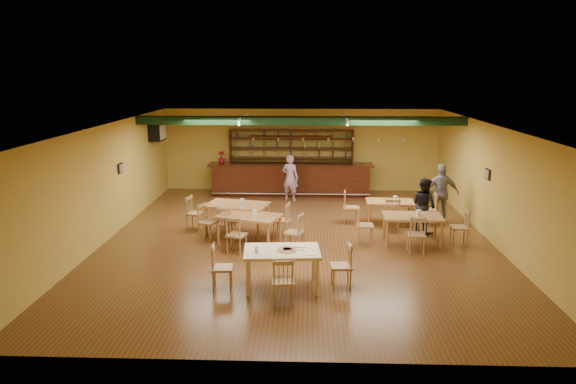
{
  "coord_description": "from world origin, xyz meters",
  "views": [
    {
      "loc": [
        0.24,
        -13.31,
        4.35
      ],
      "look_at": [
        -0.28,
        0.6,
        1.15
      ],
      "focal_mm": 33.0,
      "sensor_mm": 36.0,
      "label": 1
    }
  ],
  "objects_px": {
    "dining_table_b": "(389,212)",
    "dining_table_c": "(249,230)",
    "bar_counter": "(291,179)",
    "dining_table_d": "(412,229)",
    "dining_table_a": "(237,218)",
    "patron_bar": "(290,178)",
    "near_table": "(282,269)",
    "patron_right_a": "(424,205)"
  },
  "relations": [
    {
      "from": "dining_table_c",
      "to": "near_table",
      "type": "relative_size",
      "value": 1.01
    },
    {
      "from": "dining_table_c",
      "to": "patron_right_a",
      "type": "bearing_deg",
      "value": 34.24
    },
    {
      "from": "patron_right_a",
      "to": "dining_table_a",
      "type": "bearing_deg",
      "value": 60.5
    },
    {
      "from": "dining_table_c",
      "to": "near_table",
      "type": "height_order",
      "value": "near_table"
    },
    {
      "from": "dining_table_a",
      "to": "patron_bar",
      "type": "xyz_separation_m",
      "value": [
        1.32,
        3.77,
        0.38
      ]
    },
    {
      "from": "bar_counter",
      "to": "dining_table_b",
      "type": "distance_m",
      "value": 4.64
    },
    {
      "from": "bar_counter",
      "to": "dining_table_a",
      "type": "height_order",
      "value": "bar_counter"
    },
    {
      "from": "near_table",
      "to": "patron_bar",
      "type": "relative_size",
      "value": 0.96
    },
    {
      "from": "dining_table_c",
      "to": "patron_right_a",
      "type": "xyz_separation_m",
      "value": [
        4.66,
        1.22,
        0.38
      ]
    },
    {
      "from": "dining_table_a",
      "to": "dining_table_b",
      "type": "xyz_separation_m",
      "value": [
        4.29,
        1.06,
        -0.07
      ]
    },
    {
      "from": "bar_counter",
      "to": "dining_table_a",
      "type": "distance_m",
      "value": 4.79
    },
    {
      "from": "patron_bar",
      "to": "dining_table_b",
      "type": "bearing_deg",
      "value": 159.47
    },
    {
      "from": "bar_counter",
      "to": "patron_bar",
      "type": "distance_m",
      "value": 0.86
    },
    {
      "from": "dining_table_d",
      "to": "patron_bar",
      "type": "relative_size",
      "value": 0.94
    },
    {
      "from": "dining_table_b",
      "to": "patron_bar",
      "type": "xyz_separation_m",
      "value": [
        -2.97,
        2.72,
        0.45
      ]
    },
    {
      "from": "bar_counter",
      "to": "dining_table_c",
      "type": "relative_size",
      "value": 3.77
    },
    {
      "from": "bar_counter",
      "to": "dining_table_d",
      "type": "xyz_separation_m",
      "value": [
        3.29,
        -5.34,
        -0.19
      ]
    },
    {
      "from": "patron_right_a",
      "to": "dining_table_d",
      "type": "bearing_deg",
      "value": 121.1
    },
    {
      "from": "dining_table_b",
      "to": "dining_table_c",
      "type": "height_order",
      "value": "dining_table_c"
    },
    {
      "from": "near_table",
      "to": "bar_counter",
      "type": "bearing_deg",
      "value": 86.23
    },
    {
      "from": "dining_table_a",
      "to": "near_table",
      "type": "distance_m",
      "value": 3.99
    },
    {
      "from": "bar_counter",
      "to": "dining_table_a",
      "type": "bearing_deg",
      "value": -105.9
    },
    {
      "from": "dining_table_a",
      "to": "patron_bar",
      "type": "bearing_deg",
      "value": 84.39
    },
    {
      "from": "patron_bar",
      "to": "dining_table_c",
      "type": "bearing_deg",
      "value": 101.29
    },
    {
      "from": "near_table",
      "to": "patron_right_a",
      "type": "relative_size",
      "value": 1.0
    },
    {
      "from": "dining_table_b",
      "to": "near_table",
      "type": "distance_m",
      "value": 5.6
    },
    {
      "from": "bar_counter",
      "to": "patron_bar",
      "type": "xyz_separation_m",
      "value": [
        0.01,
        -0.83,
        0.23
      ]
    },
    {
      "from": "dining_table_c",
      "to": "dining_table_d",
      "type": "xyz_separation_m",
      "value": [
        4.16,
        0.22,
        -0.01
      ]
    },
    {
      "from": "bar_counter",
      "to": "dining_table_b",
      "type": "xyz_separation_m",
      "value": [
        2.98,
        -3.54,
        -0.23
      ]
    },
    {
      "from": "dining_table_b",
      "to": "patron_right_a",
      "type": "distance_m",
      "value": 1.21
    },
    {
      "from": "dining_table_a",
      "to": "patron_bar",
      "type": "relative_size",
      "value": 1.03
    },
    {
      "from": "patron_bar",
      "to": "patron_right_a",
      "type": "relative_size",
      "value": 1.04
    },
    {
      "from": "near_table",
      "to": "patron_right_a",
      "type": "height_order",
      "value": "patron_right_a"
    },
    {
      "from": "dining_table_a",
      "to": "dining_table_b",
      "type": "distance_m",
      "value": 4.42
    },
    {
      "from": "dining_table_a",
      "to": "patron_right_a",
      "type": "distance_m",
      "value": 5.11
    },
    {
      "from": "dining_table_b",
      "to": "bar_counter",
      "type": "bearing_deg",
      "value": 133.3
    },
    {
      "from": "bar_counter",
      "to": "dining_table_c",
      "type": "xyz_separation_m",
      "value": [
        -0.88,
        -5.56,
        -0.18
      ]
    },
    {
      "from": "bar_counter",
      "to": "dining_table_b",
      "type": "height_order",
      "value": "bar_counter"
    },
    {
      "from": "bar_counter",
      "to": "dining_table_b",
      "type": "bearing_deg",
      "value": -49.89
    },
    {
      "from": "dining_table_b",
      "to": "dining_table_d",
      "type": "relative_size",
      "value": 0.91
    },
    {
      "from": "dining_table_d",
      "to": "near_table",
      "type": "relative_size",
      "value": 0.98
    },
    {
      "from": "dining_table_b",
      "to": "dining_table_c",
      "type": "bearing_deg",
      "value": -149.2
    }
  ]
}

